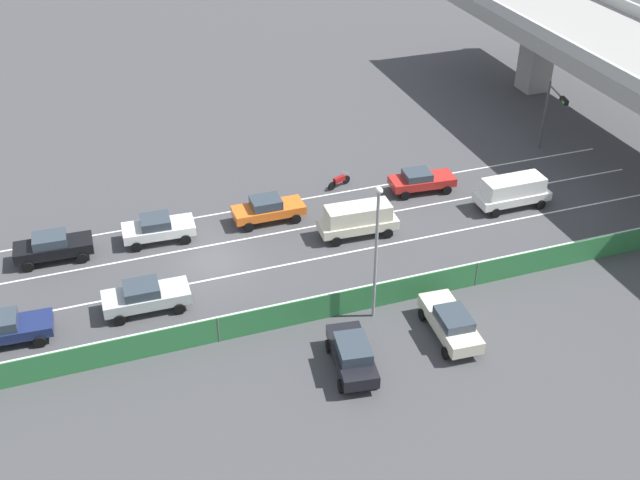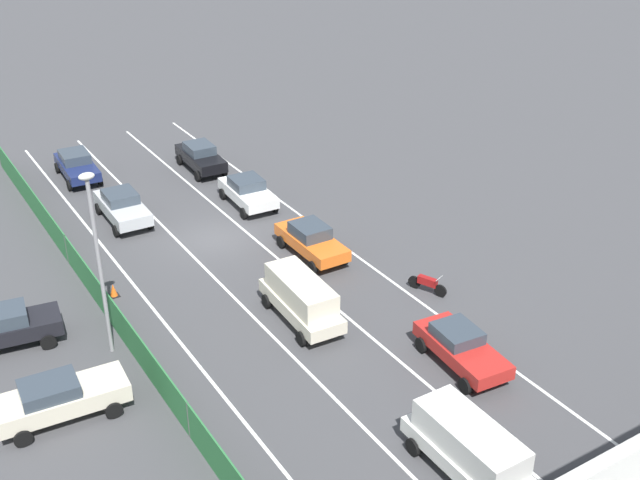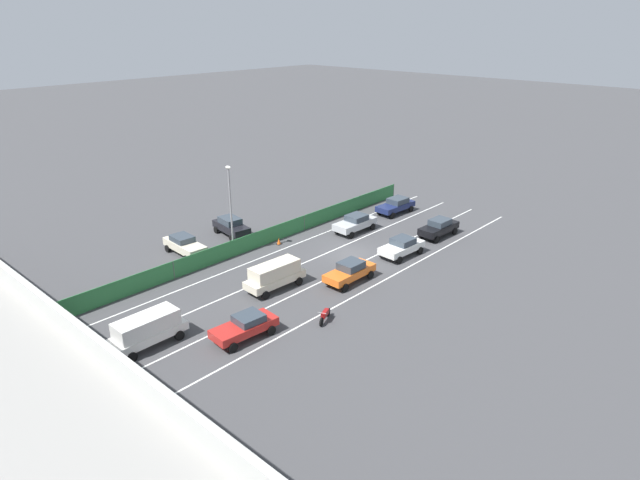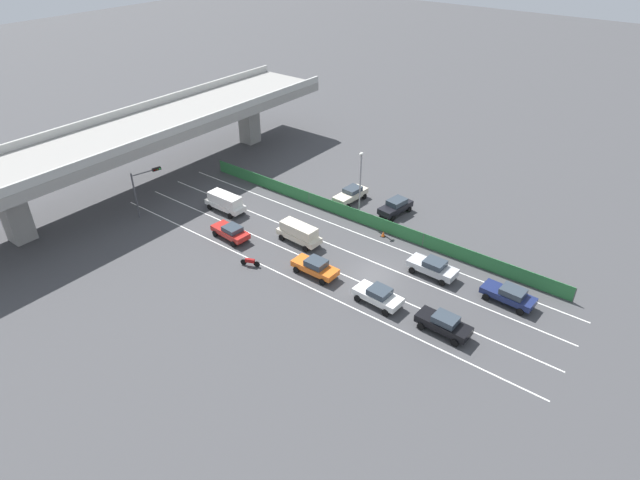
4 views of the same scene
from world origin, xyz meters
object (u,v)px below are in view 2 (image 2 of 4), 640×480
object	(u,v)px
car_sedan_navy	(77,165)
car_van_white	(469,447)
car_taxi_orange	(311,239)
parked_sedan_cream	(60,397)
car_sedan_black	(201,156)
car_hatchback_white	(248,191)
car_van_cream	(301,297)
street_lamp	(97,249)
car_sedan_silver	(122,206)
motorcycle	(427,283)
traffic_cone	(113,291)
parked_sedan_dark	(5,327)
car_sedan_red	(461,346)

from	to	relation	value
car_sedan_navy	car_van_white	size ratio (longest dim) A/B	0.95
car_taxi_orange	parked_sedan_cream	size ratio (longest dim) A/B	0.96
car_sedan_black	car_hatchback_white	bearing A→B (deg)	90.86
car_van_cream	street_lamp	xyz separation A→B (m)	(7.69, -2.14, 3.52)
car_sedan_silver	motorcycle	world-z (taller)	car_sedan_silver
car_sedan_navy	car_van_cream	bearing A→B (deg)	99.72
parked_sedan_cream	street_lamp	size ratio (longest dim) A/B	0.60
car_taxi_orange	car_hatchback_white	bearing A→B (deg)	-90.38
car_sedan_black	traffic_cone	xyz separation A→B (m)	(9.58, 11.63, -0.63)
parked_sedan_dark	street_lamp	size ratio (longest dim) A/B	0.57
car_taxi_orange	street_lamp	size ratio (longest dim) A/B	0.58
car_sedan_silver	car_sedan_red	distance (m)	20.64
car_taxi_orange	car_sedan_silver	world-z (taller)	car_sedan_silver
car_hatchback_white	parked_sedan_dark	distance (m)	16.21
car_van_cream	car_sedan_red	bearing A→B (deg)	121.66
car_sedan_silver	motorcycle	xyz separation A→B (m)	(-9.26, 14.47, -0.44)
motorcycle	parked_sedan_cream	xyz separation A→B (m)	(16.62, -0.11, 0.45)
car_sedan_silver	car_sedan_black	size ratio (longest dim) A/B	1.03
car_sedan_black	parked_sedan_cream	size ratio (longest dim) A/B	0.96
motorcycle	street_lamp	world-z (taller)	street_lamp
car_taxi_orange	car_van_white	world-z (taller)	car_van_white
car_sedan_navy	car_hatchback_white	distance (m)	11.30
street_lamp	motorcycle	bearing A→B (deg)	167.00
motorcycle	traffic_cone	world-z (taller)	motorcycle
car_sedan_red	motorcycle	size ratio (longest dim) A/B	2.43
parked_sedan_cream	car_sedan_red	bearing A→B (deg)	160.33
car_sedan_black	parked_sedan_dark	xyz separation A→B (m)	(14.54, 13.13, 0.04)
car_sedan_navy	motorcycle	world-z (taller)	car_sedan_navy
car_taxi_orange	car_sedan_black	size ratio (longest dim) A/B	1.00
parked_sedan_cream	parked_sedan_dark	bearing A→B (deg)	-83.55
car_sedan_navy	car_sedan_silver	bearing A→B (deg)	92.69
car_hatchback_white	car_sedan_black	size ratio (longest dim) A/B	0.97
car_sedan_red	parked_sedan_dark	world-z (taller)	parked_sedan_dark
car_hatchback_white	parked_sedan_dark	bearing A→B (deg)	25.53
car_van_white	traffic_cone	bearing A→B (deg)	-70.08
parked_sedan_cream	car_sedan_black	bearing A→B (deg)	-126.55
motorcycle	parked_sedan_cream	size ratio (longest dim) A/B	0.39
car_van_cream	street_lamp	size ratio (longest dim) A/B	0.63
car_sedan_navy	car_hatchback_white	bearing A→B (deg)	128.11
car_sedan_silver	car_hatchback_white	bearing A→B (deg)	165.26
traffic_cone	car_van_cream	bearing A→B (deg)	135.07
motorcycle	street_lamp	bearing A→B (deg)	-13.00
car_sedan_navy	car_van_white	distance (m)	31.53
parked_sedan_dark	parked_sedan_cream	distance (m)	5.66
car_taxi_orange	car_hatchback_white	world-z (taller)	car_taxi_orange
car_sedan_red	car_van_cream	bearing A→B (deg)	-58.34
car_van_white	street_lamp	world-z (taller)	street_lamp
car_sedan_black	parked_sedan_cream	xyz separation A→B (m)	(13.90, 18.75, -0.00)
motorcycle	car_hatchback_white	bearing A→B (deg)	-78.36
car_van_cream	traffic_cone	bearing A→B (deg)	-44.93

